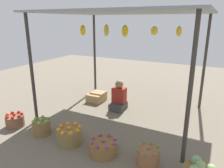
% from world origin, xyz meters
% --- Properties ---
extents(ground_plane, '(14.00, 14.00, 0.00)m').
position_xyz_m(ground_plane, '(0.00, 0.00, 0.00)').
color(ground_plane, '#736958').
extents(market_stall_structure, '(3.55, 2.89, 2.43)m').
position_xyz_m(market_stall_structure, '(-0.00, 0.01, 2.27)').
color(market_stall_structure, '#38332D').
rests_on(market_stall_structure, ground).
extents(vendor_person, '(0.36, 0.44, 0.78)m').
position_xyz_m(vendor_person, '(-0.25, 0.20, 0.30)').
color(vendor_person, '#3F3D3B').
rests_on(vendor_person, ground).
extents(basket_red_tomatoes, '(0.39, 0.39, 0.31)m').
position_xyz_m(basket_red_tomatoes, '(-1.87, -1.69, 0.13)').
color(basket_red_tomatoes, brown).
rests_on(basket_red_tomatoes, ground).
extents(basket_green_apples, '(0.36, 0.36, 0.35)m').
position_xyz_m(basket_green_apples, '(-1.10, -1.67, 0.15)').
color(basket_green_apples, olive).
rests_on(basket_green_apples, ground).
extents(basket_oranges, '(0.48, 0.48, 0.35)m').
position_xyz_m(basket_oranges, '(-0.39, -1.68, 0.15)').
color(basket_oranges, olive).
rests_on(basket_oranges, ground).
extents(basket_purple_onions, '(0.49, 0.49, 0.29)m').
position_xyz_m(basket_purple_onions, '(0.36, -1.70, 0.12)').
color(basket_purple_onions, brown).
rests_on(basket_purple_onions, ground).
extents(basket_green_chilies, '(0.38, 0.38, 0.31)m').
position_xyz_m(basket_green_chilies, '(1.13, -1.62, 0.14)').
color(basket_green_chilies, brown).
rests_on(basket_green_chilies, ground).
extents(wooden_crate_near_vendor, '(0.39, 0.35, 0.26)m').
position_xyz_m(wooden_crate_near_vendor, '(-1.04, 0.50, 0.13)').
color(wooden_crate_near_vendor, tan).
rests_on(wooden_crate_near_vendor, ground).
extents(wooden_crate_stacked_rear, '(0.43, 0.27, 0.23)m').
position_xyz_m(wooden_crate_stacked_rear, '(-1.06, 0.32, 0.11)').
color(wooden_crate_stacked_rear, '#A8854F').
rests_on(wooden_crate_stacked_rear, ground).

